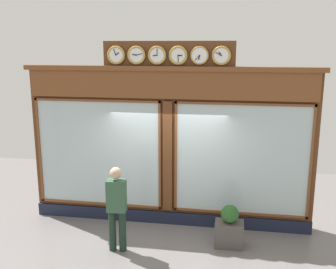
{
  "coord_description": "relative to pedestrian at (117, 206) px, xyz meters",
  "views": [
    {
      "loc": [
        -1.34,
        8.0,
        3.9
      ],
      "look_at": [
        0.0,
        0.0,
        2.04
      ],
      "focal_mm": 41.79,
      "sensor_mm": 36.0,
      "label": 1
    }
  ],
  "objects": [
    {
      "name": "pedestrian",
      "position": [
        0.0,
        0.0,
        0.0
      ],
      "size": [
        0.37,
        0.24,
        1.69
      ],
      "color": "#1C2F21",
      "rests_on": "ground_plane"
    },
    {
      "name": "planter_box",
      "position": [
        -2.13,
        -0.52,
        -0.67
      ],
      "size": [
        0.56,
        0.36,
        0.51
      ],
      "primitive_type": "cube",
      "color": "#4C4742",
      "rests_on": "ground_plane"
    },
    {
      "name": "shop_facade",
      "position": [
        -0.76,
        -1.46,
        0.85
      ],
      "size": [
        6.28,
        0.42,
        3.99
      ],
      "color": "#5B3319",
      "rests_on": "ground_plane"
    },
    {
      "name": "planter_shrub",
      "position": [
        -2.13,
        -0.52,
        -0.24
      ],
      "size": [
        0.35,
        0.35,
        0.35
      ],
      "primitive_type": "sphere",
      "color": "#285623",
      "rests_on": "planter_box"
    }
  ]
}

